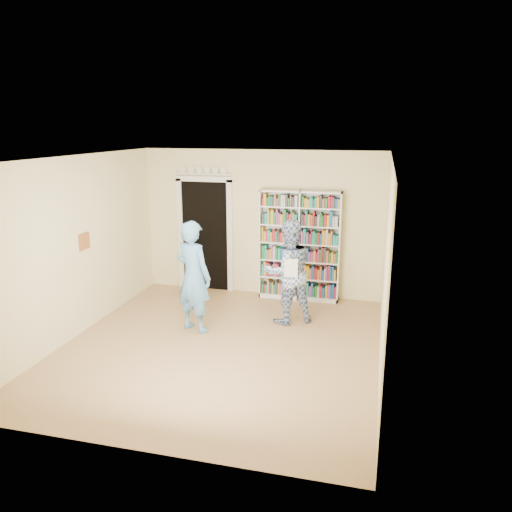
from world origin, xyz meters
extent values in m
plane|color=#AD8353|center=(0.00, 0.00, 0.00)|extent=(5.00, 5.00, 0.00)
plane|color=white|center=(0.00, 0.00, 2.70)|extent=(5.00, 5.00, 0.00)
plane|color=beige|center=(0.00, 2.50, 1.35)|extent=(4.50, 0.00, 4.50)
plane|color=beige|center=(-2.25, 0.00, 1.35)|extent=(0.00, 5.00, 5.00)
plane|color=beige|center=(2.25, 0.00, 1.35)|extent=(0.00, 5.00, 5.00)
cube|color=white|center=(0.76, 2.34, 1.00)|extent=(1.46, 0.27, 2.01)
cube|color=white|center=(0.76, 2.34, 1.00)|extent=(0.02, 0.27, 2.01)
cube|color=black|center=(-1.10, 2.48, 1.05)|extent=(0.90, 0.03, 2.10)
cube|color=white|center=(-1.60, 2.47, 1.05)|extent=(0.10, 0.06, 2.20)
cube|color=white|center=(-0.60, 2.47, 1.05)|extent=(0.10, 0.06, 2.20)
cube|color=white|center=(-1.10, 2.47, 2.15)|extent=(1.10, 0.06, 0.10)
cube|color=white|center=(-1.10, 2.46, 2.25)|extent=(1.10, 0.08, 0.02)
cube|color=brown|center=(-2.23, 0.20, 1.40)|extent=(0.03, 0.25, 0.25)
imported|color=#568FBF|center=(-0.58, 0.48, 0.87)|extent=(0.75, 0.62, 1.75)
imported|color=#315495|center=(0.77, 1.18, 0.85)|extent=(1.04, 0.97, 1.69)
cube|color=white|center=(0.86, 0.91, 0.99)|extent=(0.21, 0.05, 0.29)
camera|label=1|loc=(2.14, -6.37, 3.12)|focal=35.00mm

